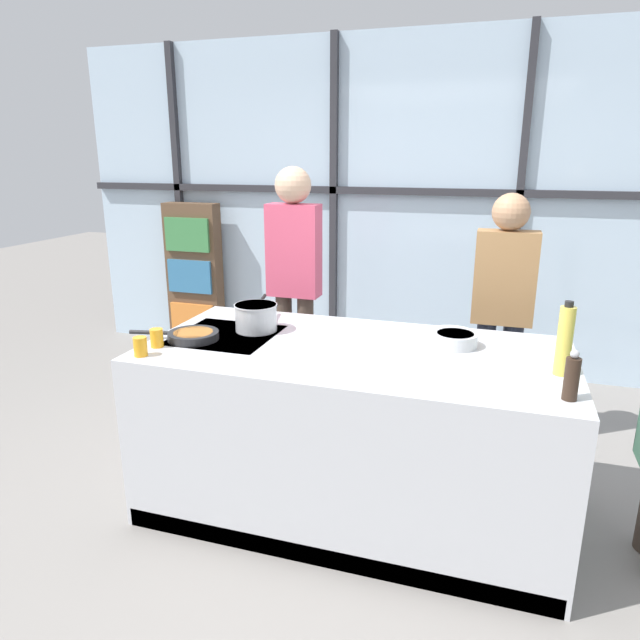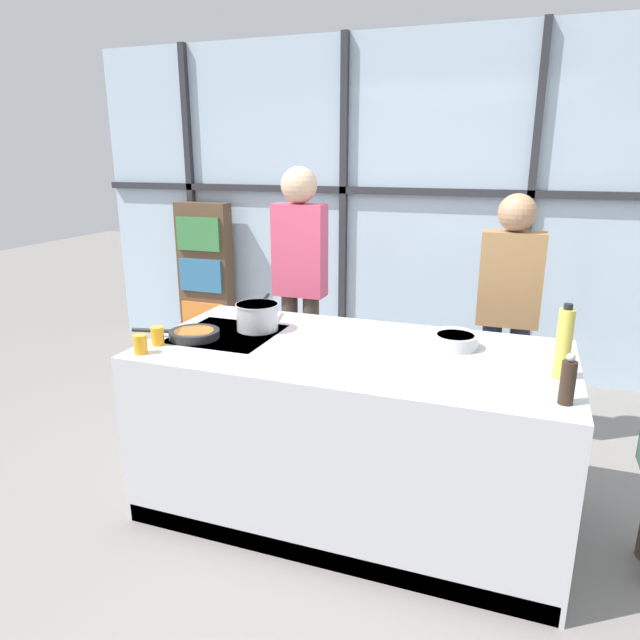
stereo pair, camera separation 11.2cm
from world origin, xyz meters
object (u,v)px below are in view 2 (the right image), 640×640
(mixing_bowl, at_px, (455,341))
(juice_glass_far, at_px, (158,336))
(oil_bottle, at_px, (564,343))
(saucepan, at_px, (257,316))
(white_plate, at_px, (454,334))
(frying_pan, at_px, (193,334))
(juice_glass_near, at_px, (140,344))
(spectator_center_left, at_px, (509,304))
(spectator_far_left, at_px, (300,272))
(pepper_grinder, at_px, (568,381))

(mixing_bowl, relative_size, juice_glass_far, 2.39)
(oil_bottle, bearing_deg, saucepan, 172.77)
(saucepan, height_order, white_plate, saucepan)
(frying_pan, height_order, oil_bottle, oil_bottle)
(frying_pan, bearing_deg, juice_glass_near, -109.93)
(spectator_center_left, height_order, juice_glass_far, spectator_center_left)
(mixing_bowl, xyz_separation_m, oil_bottle, (0.48, -0.26, 0.12))
(spectator_center_left, distance_m, juice_glass_far, 2.11)
(spectator_far_left, bearing_deg, pepper_grinder, 140.47)
(saucepan, relative_size, mixing_bowl, 1.91)
(frying_pan, distance_m, juice_glass_far, 0.19)
(juice_glass_near, bearing_deg, frying_pan, 70.07)
(spectator_center_left, xyz_separation_m, juice_glass_near, (-1.66, -1.45, 0.01))
(spectator_far_left, relative_size, juice_glass_far, 18.68)
(oil_bottle, bearing_deg, spectator_far_left, 146.49)
(spectator_far_left, xyz_separation_m, white_plate, (1.15, -0.63, -0.14))
(white_plate, distance_m, juice_glass_near, 1.63)
(mixing_bowl, distance_m, pepper_grinder, 0.73)
(white_plate, distance_m, juice_glass_far, 1.56)
(oil_bottle, bearing_deg, spectator_center_left, 103.20)
(oil_bottle, bearing_deg, mixing_bowl, 152.00)
(white_plate, bearing_deg, oil_bottle, -42.29)
(oil_bottle, xyz_separation_m, juice_glass_far, (-1.91, -0.21, -0.11))
(juice_glass_far, bearing_deg, spectator_far_left, 78.91)
(spectator_far_left, distance_m, juice_glass_near, 1.48)
(spectator_center_left, bearing_deg, juice_glass_near, 41.23)
(frying_pan, relative_size, juice_glass_far, 5.01)
(frying_pan, bearing_deg, mixing_bowl, 13.25)
(spectator_center_left, height_order, mixing_bowl, spectator_center_left)
(oil_bottle, relative_size, pepper_grinder, 1.60)
(spectator_far_left, height_order, juice_glass_near, spectator_far_left)
(frying_pan, relative_size, juice_glass_near, 5.01)
(spectator_far_left, distance_m, oil_bottle, 1.99)
(pepper_grinder, relative_size, juice_glass_far, 2.21)
(saucepan, relative_size, white_plate, 1.83)
(pepper_grinder, bearing_deg, oil_bottle, 92.05)
(spectator_far_left, xyz_separation_m, juice_glass_near, (-0.26, -1.45, -0.10))
(spectator_far_left, relative_size, pepper_grinder, 8.43)
(saucepan, relative_size, juice_glass_far, 4.55)
(oil_bottle, distance_m, juice_glass_far, 1.93)
(white_plate, bearing_deg, mixing_bowl, -81.77)
(mixing_bowl, bearing_deg, juice_glass_near, -156.94)
(spectator_far_left, bearing_deg, juice_glass_near, 79.95)
(mixing_bowl, distance_m, juice_glass_near, 1.56)
(frying_pan, bearing_deg, spectator_far_left, 82.63)
(spectator_center_left, distance_m, white_plate, 0.68)
(white_plate, bearing_deg, spectator_center_left, 68.16)
(saucepan, height_order, pepper_grinder, pepper_grinder)
(spectator_center_left, distance_m, juice_glass_near, 2.20)
(juice_glass_far, bearing_deg, white_plate, 25.83)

